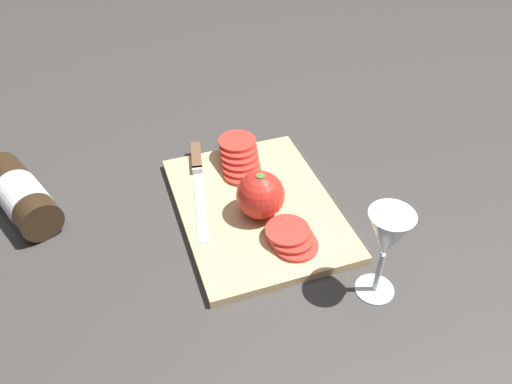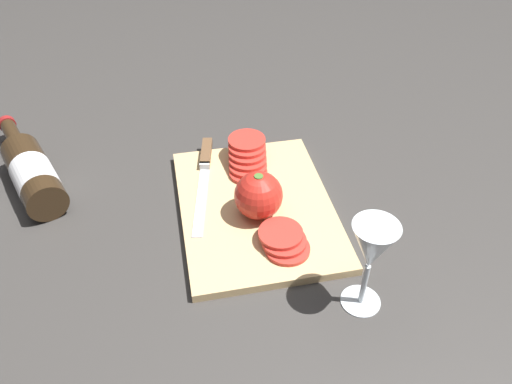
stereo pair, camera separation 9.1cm
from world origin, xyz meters
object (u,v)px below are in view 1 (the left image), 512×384
object	(u,v)px
wine_glass	(387,238)
knife	(197,167)
wine_bottle	(18,192)
whole_tomato	(260,195)
tomato_slice_stack_far	(292,238)
tomato_slice_stack_near	(240,157)

from	to	relation	value
wine_glass	knife	xyz separation A→B (m)	(-0.38, -0.20, -0.10)
wine_bottle	whole_tomato	size ratio (longest dim) A/B	3.65
wine_glass	tomato_slice_stack_far	size ratio (longest dim) A/B	1.66
knife	tomato_slice_stack_far	xyz separation A→B (m)	(0.25, 0.10, 0.01)
tomato_slice_stack_near	tomato_slice_stack_far	bearing A→B (deg)	4.55
wine_glass	tomato_slice_stack_near	distance (m)	0.39
wine_glass	tomato_slice_stack_near	xyz separation A→B (m)	(-0.36, -0.11, -0.08)
whole_tomato	tomato_slice_stack_near	distance (m)	0.15
wine_bottle	tomato_slice_stack_near	world-z (taller)	wine_bottle
whole_tomato	knife	distance (m)	0.19
wine_glass	whole_tomato	world-z (taller)	wine_glass
wine_bottle	tomato_slice_stack_far	bearing A→B (deg)	58.76
wine_glass	tomato_slice_stack_far	distance (m)	0.18
whole_tomato	tomato_slice_stack_far	size ratio (longest dim) A/B	0.88
knife	tomato_slice_stack_near	distance (m)	0.09
tomato_slice_stack_far	tomato_slice_stack_near	bearing A→B (deg)	-175.45
knife	tomato_slice_stack_far	bearing A→B (deg)	33.68
whole_tomato	knife	bearing A→B (deg)	-154.65
wine_glass	knife	size ratio (longest dim) A/B	0.58
tomato_slice_stack_far	wine_glass	bearing A→B (deg)	36.50
tomato_slice_stack_near	knife	bearing A→B (deg)	-101.16
wine_glass	knife	distance (m)	0.44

